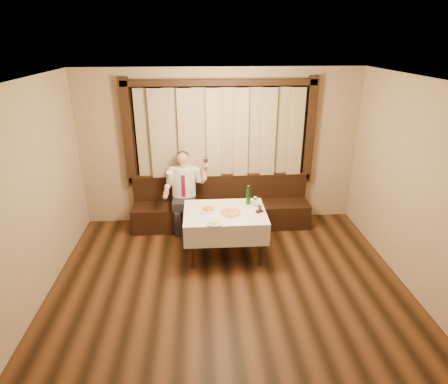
{
  "coord_description": "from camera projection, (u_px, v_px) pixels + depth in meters",
  "views": [
    {
      "loc": [
        -0.36,
        -3.52,
        3.27
      ],
      "look_at": [
        0.0,
        1.9,
        1.0
      ],
      "focal_mm": 30.0,
      "sensor_mm": 36.0,
      "label": 1
    }
  ],
  "objects": [
    {
      "name": "green_bottle",
      "position": [
        248.0,
        196.0,
        5.99
      ],
      "size": [
        0.07,
        0.07,
        0.32
      ],
      "rotation": [
        0.0,
        0.0,
        -0.06
      ],
      "color": "#114F16",
      "rests_on": "dining_table"
    },
    {
      "name": "pasta_red",
      "position": [
        208.0,
        208.0,
        5.82
      ],
      "size": [
        0.29,
        0.29,
        0.1
      ],
      "rotation": [
        0.0,
        0.0,
        0.28
      ],
      "color": "white",
      "rests_on": "dining_table"
    },
    {
      "name": "dining_table",
      "position": [
        225.0,
        218.0,
        5.83
      ],
      "size": [
        1.27,
        0.97,
        0.76
      ],
      "color": "black",
      "rests_on": "ground"
    },
    {
      "name": "room",
      "position": [
        229.0,
        184.0,
        4.84
      ],
      "size": [
        5.01,
        6.01,
        2.81
      ],
      "color": "black",
      "rests_on": "ground"
    },
    {
      "name": "banquette",
      "position": [
        221.0,
        209.0,
        6.91
      ],
      "size": [
        3.2,
        0.61,
        0.94
      ],
      "color": "black",
      "rests_on": "ground"
    },
    {
      "name": "table_wine_glass",
      "position": [
        255.0,
        199.0,
        5.94
      ],
      "size": [
        0.06,
        0.06,
        0.17
      ],
      "rotation": [
        0.0,
        0.0,
        0.39
      ],
      "color": "white",
      "rests_on": "dining_table"
    },
    {
      "name": "pizza",
      "position": [
        231.0,
        213.0,
        5.73
      ],
      "size": [
        0.32,
        0.32,
        0.03
      ],
      "rotation": [
        0.0,
        0.0,
        -0.02
      ],
      "color": "white",
      "rests_on": "dining_table"
    },
    {
      "name": "seated_man",
      "position": [
        184.0,
        186.0,
        6.58
      ],
      "size": [
        0.79,
        0.59,
        1.43
      ],
      "color": "black",
      "rests_on": "ground"
    },
    {
      "name": "cruet_caddy",
      "position": [
        259.0,
        210.0,
        5.75
      ],
      "size": [
        0.12,
        0.1,
        0.12
      ],
      "rotation": [
        0.0,
        0.0,
        0.43
      ],
      "color": "black",
      "rests_on": "dining_table"
    },
    {
      "name": "pasta_cream",
      "position": [
        214.0,
        221.0,
        5.42
      ],
      "size": [
        0.26,
        0.26,
        0.09
      ],
      "rotation": [
        0.0,
        0.0,
        -0.02
      ],
      "color": "white",
      "rests_on": "dining_table"
    }
  ]
}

